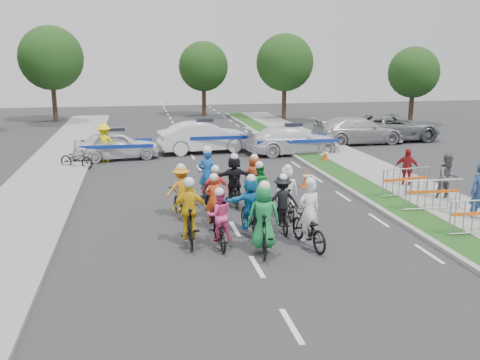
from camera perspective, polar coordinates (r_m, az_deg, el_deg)
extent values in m
plane|color=#28282B|center=(13.25, 1.82, -9.25)|extent=(90.00, 90.00, 0.00)
cube|color=gray|center=(19.32, 13.39, -2.21)|extent=(0.20, 60.00, 0.12)
cube|color=#164617|center=(19.62, 15.26, -2.10)|extent=(1.20, 60.00, 0.11)
cube|color=gray|center=(20.46, 19.80, -1.77)|extent=(2.40, 60.00, 0.13)
cube|color=gray|center=(18.06, -22.58, -3.92)|extent=(3.00, 60.00, 0.13)
imported|color=black|center=(14.55, 7.27, -5.18)|extent=(0.96, 1.99, 1.00)
imported|color=white|center=(14.35, 7.39, -3.29)|extent=(0.66, 0.49, 1.67)
sphere|color=white|center=(14.11, 7.54, -0.28)|extent=(0.29, 0.29, 0.29)
imported|color=black|center=(13.98, 2.47, -5.58)|extent=(0.81, 1.93, 1.12)
imported|color=#198E41|center=(13.79, 2.54, -3.83)|extent=(0.90, 0.65, 1.69)
sphere|color=white|center=(13.54, 2.62, -0.66)|extent=(0.29, 0.29, 0.29)
imported|color=black|center=(14.48, -2.26, -5.47)|extent=(0.61, 1.65, 0.86)
imported|color=#FF4696|center=(14.29, -2.24, -3.76)|extent=(0.71, 0.56, 1.43)
sphere|color=white|center=(14.07, -2.23, -1.29)|extent=(0.25, 0.25, 0.25)
imported|color=black|center=(14.63, -5.38, -4.83)|extent=(0.56, 1.83, 1.09)
imported|color=yellow|center=(14.45, -5.40, -3.18)|extent=(0.97, 0.42, 1.64)
sphere|color=white|center=(14.21, -5.44, -0.25)|extent=(0.28, 0.28, 0.28)
imported|color=black|center=(15.86, 4.47, -3.77)|extent=(0.74, 1.74, 0.89)
imported|color=black|center=(15.68, 4.55, -2.16)|extent=(1.00, 0.63, 1.49)
sphere|color=white|center=(15.47, 4.64, 0.23)|extent=(0.26, 0.26, 0.26)
imported|color=black|center=(15.47, 1.10, -3.92)|extent=(0.67, 1.74, 1.02)
imported|color=#1B87CB|center=(15.30, 1.15, -2.41)|extent=(1.46, 0.61, 1.53)
sphere|color=white|center=(15.08, 1.20, 0.14)|extent=(0.27, 0.27, 0.27)
imported|color=black|center=(15.96, -2.81, -3.66)|extent=(0.66, 1.70, 0.88)
imported|color=#D9471B|center=(15.78, -2.81, -2.07)|extent=(0.55, 0.38, 1.47)
sphere|color=white|center=(15.57, -2.81, 0.27)|extent=(0.25, 0.25, 0.25)
imported|color=black|center=(17.06, 4.95, -2.38)|extent=(0.51, 1.68, 1.00)
imported|color=white|center=(16.91, 5.03, -1.01)|extent=(0.74, 0.49, 1.50)
sphere|color=white|center=(16.71, 5.12, 1.25)|extent=(0.26, 0.26, 0.26)
imported|color=black|center=(17.43, 1.97, -2.16)|extent=(0.86, 1.81, 0.91)
imported|color=green|center=(17.26, 2.02, -0.66)|extent=(0.82, 0.68, 1.52)
sphere|color=white|center=(17.06, 2.08, 1.59)|extent=(0.26, 0.26, 0.26)
imported|color=black|center=(16.93, -2.67, -2.47)|extent=(0.62, 1.70, 1.00)
imported|color=#FF4648|center=(16.77, -2.66, -1.10)|extent=(0.91, 0.44, 1.50)
sphere|color=white|center=(16.57, -2.66, 1.17)|extent=(0.26, 0.26, 0.26)
imported|color=black|center=(17.15, -6.25, -2.48)|extent=(0.94, 1.82, 0.91)
imported|color=orange|center=(16.98, -6.28, -0.96)|extent=(1.07, 0.75, 1.52)
sphere|color=white|center=(16.77, -6.32, 1.33)|extent=(0.26, 0.26, 0.26)
imported|color=black|center=(18.46, -0.66, -1.07)|extent=(0.51, 1.75, 1.05)
imported|color=black|center=(18.31, -0.63, 0.24)|extent=(1.46, 0.48, 1.57)
sphere|color=white|center=(18.11, -0.61, 2.46)|extent=(0.27, 0.27, 0.27)
imported|color=black|center=(18.67, -3.50, -0.91)|extent=(1.08, 2.11, 1.05)
imported|color=#1754AE|center=(18.50, -3.50, 0.64)|extent=(0.71, 0.54, 1.76)
sphere|color=white|center=(18.29, -3.52, 3.18)|extent=(0.30, 0.30, 0.30)
imported|color=black|center=(19.09, 1.46, -0.71)|extent=(0.75, 1.67, 0.97)
imported|color=#CD4719|center=(18.94, 1.50, 0.49)|extent=(0.79, 0.59, 1.46)
sphere|color=white|center=(18.76, 1.54, 2.44)|extent=(0.25, 0.25, 0.25)
imported|color=white|center=(27.36, -13.05, 3.64)|extent=(4.40, 2.34, 1.42)
imported|color=white|center=(28.67, -3.76, 4.58)|extent=(5.13, 2.33, 1.63)
imported|color=white|center=(28.29, 5.69, 4.25)|extent=(5.16, 2.38, 1.46)
imported|color=#A9A9AE|center=(32.23, 12.46, 5.19)|extent=(5.56, 2.55, 1.58)
imported|color=slate|center=(33.83, 15.87, 5.42)|extent=(6.10, 3.14, 1.65)
imported|color=#515255|center=(20.01, 21.30, 0.18)|extent=(0.86, 0.67, 1.75)
imported|color=maroon|center=(21.69, 17.35, 1.18)|extent=(0.99, 0.81, 1.57)
imported|color=#FFF30D|center=(26.84, -14.26, 3.86)|extent=(1.26, 0.81, 1.85)
cube|color=#F24C0C|center=(21.19, 7.08, -0.73)|extent=(0.40, 0.40, 0.03)
cone|color=#F24C0C|center=(21.11, 7.11, 0.15)|extent=(0.36, 0.36, 0.70)
cylinder|color=silver|center=(21.09, 7.12, 0.42)|extent=(0.29, 0.29, 0.08)
cube|color=#F24C0C|center=(26.37, 9.05, 1.93)|extent=(0.40, 0.40, 0.03)
cone|color=#F24C0C|center=(26.31, 9.07, 2.65)|extent=(0.36, 0.36, 0.70)
cylinder|color=silver|center=(26.29, 9.08, 2.86)|extent=(0.29, 0.29, 0.08)
imported|color=black|center=(25.63, -17.04, 2.19)|extent=(1.78, 1.37, 0.90)
cylinder|color=#382619|center=(43.69, 4.72, 8.54)|extent=(0.36, 0.36, 3.25)
sphere|color=#113612|center=(43.56, 4.79, 12.38)|extent=(4.55, 4.55, 4.55)
cylinder|color=#382619|center=(43.40, 17.80, 7.61)|extent=(0.36, 0.36, 2.75)
sphere|color=#113612|center=(43.26, 18.03, 10.87)|extent=(3.85, 3.85, 3.85)
cylinder|color=#382619|center=(44.52, -19.20, 8.12)|extent=(0.36, 0.36, 3.50)
sphere|color=#113612|center=(44.40, -19.51, 12.16)|extent=(4.90, 4.90, 4.90)
cylinder|color=#382619|center=(46.44, -3.86, 8.67)|extent=(0.36, 0.36, 3.00)
sphere|color=#113612|center=(46.31, -3.92, 12.00)|extent=(4.20, 4.20, 4.20)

